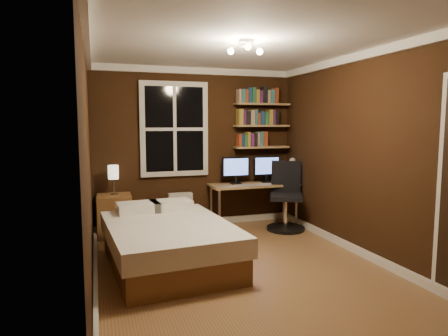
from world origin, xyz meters
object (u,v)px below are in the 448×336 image
object	(u,v)px
monitor_left	(236,170)
monitor_right	(267,169)
radiator	(180,210)
desk_lamp	(290,170)
nightstand	(115,215)
desk	(254,187)
bedside_lamp	(114,180)
office_chair	(286,203)
bed	(168,243)

from	to	relation	value
monitor_left	monitor_right	world-z (taller)	same
radiator	desk_lamp	xyz separation A→B (m)	(1.73, -0.34, 0.62)
radiator	monitor_right	bearing A→B (deg)	-4.48
nightstand	desk	world-z (taller)	desk
bedside_lamp	desk	bearing A→B (deg)	-0.98
monitor_right	desk_lamp	bearing A→B (deg)	-35.68
radiator	monitor_left	distance (m)	1.08
desk	radiator	bearing A→B (deg)	171.13
nightstand	monitor_left	world-z (taller)	monitor_left
nightstand	office_chair	xyz separation A→B (m)	(2.55, -0.44, 0.11)
bedside_lamp	desk	world-z (taller)	bedside_lamp
bed	bedside_lamp	distance (m)	1.65
desk	monitor_right	xyz separation A→B (m)	(0.25, 0.07, 0.28)
monitor_right	desk_lamp	distance (m)	0.38
desk	monitor_right	distance (m)	0.38
bedside_lamp	desk	xyz separation A→B (m)	(2.17, -0.04, -0.21)
monitor_right	desk	bearing A→B (deg)	-164.15
desk_lamp	nightstand	bearing A→B (deg)	176.03
nightstand	office_chair	distance (m)	2.59
nightstand	bedside_lamp	xyz separation A→B (m)	(0.00, 0.00, 0.52)
bed	office_chair	world-z (taller)	office_chair
radiator	monitor_right	size ratio (longest dim) A/B	1.22
monitor_right	bed	bearing A→B (deg)	-141.73
bed	nightstand	distance (m)	1.55
bedside_lamp	monitor_right	world-z (taller)	monitor_right
monitor_left	desk_lamp	distance (m)	0.88
nightstand	desk	size ratio (longest dim) A/B	0.42
desk	nightstand	bearing A→B (deg)	179.02
bedside_lamp	monitor_left	bearing A→B (deg)	1.04
radiator	desk_lamp	world-z (taller)	desk_lamp
desk_lamp	bedside_lamp	bearing A→B (deg)	176.03
bed	nightstand	size ratio (longest dim) A/B	3.23
nightstand	monitor_right	distance (m)	2.50
desk_lamp	office_chair	world-z (taller)	desk_lamp
radiator	monitor_left	bearing A→B (deg)	-7.18
radiator	desk	world-z (taller)	desk
bed	nightstand	world-z (taller)	bed
bedside_lamp	desk_lamp	distance (m)	2.75
nightstand	bedside_lamp	distance (m)	0.52
monitor_left	desk_lamp	world-z (taller)	desk_lamp
bed	radiator	xyz separation A→B (m)	(0.47, 1.60, 0.01)
nightstand	desk_lamp	xyz separation A→B (m)	(2.74, -0.19, 0.59)
bedside_lamp	bed	bearing A→B (deg)	-69.93
bed	monitor_left	bearing A→B (deg)	43.13
bed	office_chair	bearing A→B (deg)	22.25
desk	office_chair	xyz separation A→B (m)	(0.37, -0.40, -0.21)
monitor_right	office_chair	distance (m)	0.69
desk	desk_lamp	distance (m)	0.65
bed	desk	bearing A→B (deg)	36.26
radiator	monitor_right	distance (m)	1.55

